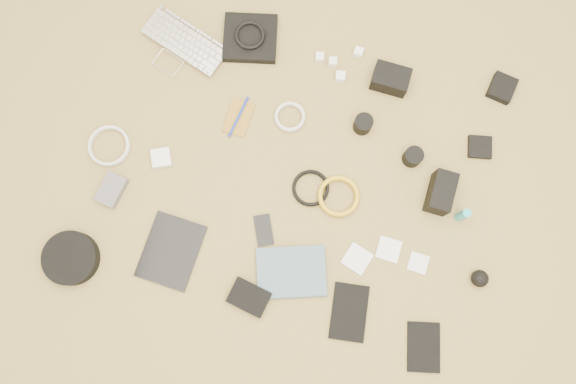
% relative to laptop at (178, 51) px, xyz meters
% --- Properties ---
extents(laptop, '(0.36, 0.32, 0.02)m').
position_rel_laptop_xyz_m(laptop, '(0.00, 0.00, 0.00)').
color(laptop, silver).
rests_on(laptop, ground).
extents(headphone_pouch, '(0.21, 0.20, 0.03)m').
position_rel_laptop_xyz_m(headphone_pouch, '(0.24, 0.09, 0.00)').
color(headphone_pouch, black).
rests_on(headphone_pouch, ground).
extents(headphones, '(0.14, 0.14, 0.01)m').
position_rel_laptop_xyz_m(headphones, '(0.24, 0.09, 0.03)').
color(headphones, black).
rests_on(headphones, headphone_pouch).
extents(charger_a, '(0.03, 0.03, 0.03)m').
position_rel_laptop_xyz_m(charger_a, '(0.50, 0.07, 0.00)').
color(charger_a, white).
rests_on(charger_a, ground).
extents(charger_b, '(0.03, 0.03, 0.03)m').
position_rel_laptop_xyz_m(charger_b, '(0.54, 0.06, 0.00)').
color(charger_b, white).
rests_on(charger_b, ground).
extents(charger_c, '(0.04, 0.04, 0.03)m').
position_rel_laptop_xyz_m(charger_c, '(0.63, 0.11, 0.00)').
color(charger_c, white).
rests_on(charger_c, ground).
extents(charger_d, '(0.04, 0.04, 0.03)m').
position_rel_laptop_xyz_m(charger_d, '(0.58, 0.01, 0.00)').
color(charger_d, white).
rests_on(charger_d, ground).
extents(dslr_camera, '(0.13, 0.10, 0.07)m').
position_rel_laptop_xyz_m(dslr_camera, '(0.75, 0.03, 0.02)').
color(dslr_camera, black).
rests_on(dslr_camera, ground).
extents(lens_pouch, '(0.10, 0.11, 0.03)m').
position_rel_laptop_xyz_m(lens_pouch, '(1.14, 0.07, 0.00)').
color(lens_pouch, black).
rests_on(lens_pouch, ground).
extents(notebook_olive, '(0.10, 0.13, 0.01)m').
position_rel_laptop_xyz_m(notebook_olive, '(0.26, -0.20, -0.01)').
color(notebook_olive, olive).
rests_on(notebook_olive, ground).
extents(pen_blue, '(0.05, 0.15, 0.01)m').
position_rel_laptop_xyz_m(pen_blue, '(0.26, -0.20, -0.00)').
color(pen_blue, '#122898').
rests_on(pen_blue, notebook_olive).
extents(cable_white_a, '(0.13, 0.13, 0.01)m').
position_rel_laptop_xyz_m(cable_white_a, '(0.43, -0.16, -0.01)').
color(cable_white_a, silver).
rests_on(cable_white_a, ground).
extents(lens_a, '(0.08, 0.08, 0.07)m').
position_rel_laptop_xyz_m(lens_a, '(0.68, -0.15, 0.02)').
color(lens_a, black).
rests_on(lens_a, ground).
extents(lens_b, '(0.08, 0.08, 0.06)m').
position_rel_laptop_xyz_m(lens_b, '(0.87, -0.23, 0.02)').
color(lens_b, black).
rests_on(lens_b, ground).
extents(card_reader, '(0.09, 0.09, 0.02)m').
position_rel_laptop_xyz_m(card_reader, '(1.09, -0.15, -0.00)').
color(card_reader, black).
rests_on(card_reader, ground).
extents(power_brick, '(0.08, 0.08, 0.03)m').
position_rel_laptop_xyz_m(power_brick, '(0.03, -0.39, 0.00)').
color(power_brick, white).
rests_on(power_brick, ground).
extents(cable_white_b, '(0.15, 0.15, 0.01)m').
position_rel_laptop_xyz_m(cable_white_b, '(-0.16, -0.38, -0.01)').
color(cable_white_b, silver).
rests_on(cable_white_b, ground).
extents(cable_black, '(0.15, 0.15, 0.01)m').
position_rel_laptop_xyz_m(cable_black, '(0.55, -0.40, -0.01)').
color(cable_black, black).
rests_on(cable_black, ground).
extents(cable_yellow, '(0.16, 0.16, 0.02)m').
position_rel_laptop_xyz_m(cable_yellow, '(0.64, -0.41, -0.00)').
color(cable_yellow, gold).
rests_on(cable_yellow, ground).
extents(flash, '(0.09, 0.14, 0.10)m').
position_rel_laptop_xyz_m(flash, '(0.97, -0.34, 0.04)').
color(flash, black).
rests_on(flash, ground).
extents(lens_cleaner, '(0.04, 0.04, 0.10)m').
position_rel_laptop_xyz_m(lens_cleaner, '(1.05, -0.40, 0.04)').
color(lens_cleaner, '#1AA2AD').
rests_on(lens_cleaner, ground).
extents(battery_charger, '(0.10, 0.12, 0.03)m').
position_rel_laptop_xyz_m(battery_charger, '(-0.11, -0.53, 0.00)').
color(battery_charger, '#545358').
rests_on(battery_charger, ground).
extents(tablet, '(0.21, 0.25, 0.01)m').
position_rel_laptop_xyz_m(tablet, '(0.13, -0.69, -0.01)').
color(tablet, black).
rests_on(tablet, ground).
extents(phone, '(0.09, 0.12, 0.01)m').
position_rel_laptop_xyz_m(phone, '(0.42, -0.57, -0.01)').
color(phone, black).
rests_on(phone, ground).
extents(filter_case_left, '(0.11, 0.11, 0.01)m').
position_rel_laptop_xyz_m(filter_case_left, '(0.74, -0.60, -0.01)').
color(filter_case_left, silver).
rests_on(filter_case_left, ground).
extents(filter_case_mid, '(0.08, 0.08, 0.01)m').
position_rel_laptop_xyz_m(filter_case_mid, '(0.84, -0.55, -0.01)').
color(filter_case_mid, silver).
rests_on(filter_case_mid, ground).
extents(filter_case_right, '(0.07, 0.07, 0.01)m').
position_rel_laptop_xyz_m(filter_case_right, '(0.94, -0.58, -0.01)').
color(filter_case_right, silver).
rests_on(filter_case_right, ground).
extents(air_blower, '(0.06, 0.06, 0.06)m').
position_rel_laptop_xyz_m(air_blower, '(1.14, -0.59, 0.02)').
color(air_blower, black).
rests_on(air_blower, ground).
extents(headphone_case, '(0.20, 0.20, 0.05)m').
position_rel_laptop_xyz_m(headphone_case, '(-0.18, -0.77, 0.01)').
color(headphone_case, black).
rests_on(headphone_case, ground).
extents(drive_case, '(0.14, 0.12, 0.03)m').
position_rel_laptop_xyz_m(drive_case, '(0.41, -0.79, 0.00)').
color(drive_case, black).
rests_on(drive_case, ground).
extents(paperback, '(0.26, 0.22, 0.02)m').
position_rel_laptop_xyz_m(paperback, '(0.55, -0.77, -0.00)').
color(paperback, '#456276').
rests_on(paperback, ground).
extents(notebook_black_a, '(0.12, 0.19, 0.01)m').
position_rel_laptop_xyz_m(notebook_black_a, '(0.74, -0.78, -0.01)').
color(notebook_black_a, black).
rests_on(notebook_black_a, ground).
extents(notebook_black_b, '(0.12, 0.17, 0.01)m').
position_rel_laptop_xyz_m(notebook_black_b, '(1.00, -0.84, -0.01)').
color(notebook_black_b, black).
rests_on(notebook_black_b, ground).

